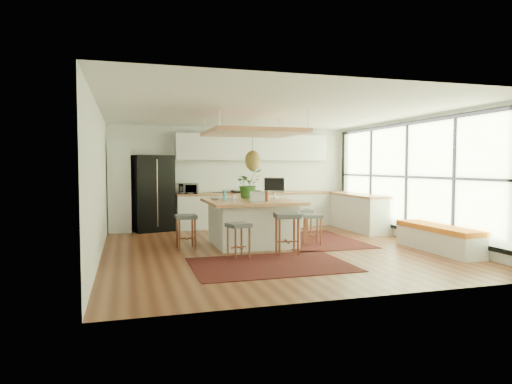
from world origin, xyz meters
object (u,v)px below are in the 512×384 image
object	(u,v)px
stool_near_right	(287,235)
microwave	(188,187)
stool_near_left	(239,238)
stool_right_front	(312,227)
laptop	(258,196)
fridge	(152,194)
stool_right_back	(302,222)
monitor	(274,187)
island_plant	(248,187)
stool_left_side	(186,231)
island	(252,222)

from	to	relation	value
stool_near_right	microwave	xyz separation A→B (m)	(-1.32, 3.78, 0.74)
stool_near_left	stool_near_right	bearing A→B (deg)	5.45
stool_right_front	laptop	size ratio (longest dim) A/B	2.01
stool_near_left	stool_right_front	bearing A→B (deg)	27.21
fridge	microwave	bearing A→B (deg)	-16.01
stool_right_back	monitor	xyz separation A→B (m)	(-0.73, -0.17, 0.83)
laptop	microwave	bearing A→B (deg)	112.72
stool_right_back	island_plant	bearing A→B (deg)	177.31
stool_left_side	island_plant	bearing A→B (deg)	25.76
stool_left_side	microwave	size ratio (longest dim) A/B	1.38
stool_right_front	microwave	distance (m)	3.73
fridge	stool_right_front	distance (m)	4.32
monitor	island_plant	size ratio (longest dim) A/B	0.79
stool_near_right	microwave	bearing A→B (deg)	109.21
microwave	island_plant	xyz separation A→B (m)	(1.06, -2.00, 0.09)
stool_near_left	microwave	distance (m)	3.95
stool_right_front	fridge	bearing A→B (deg)	136.30
monitor	island	bearing A→B (deg)	-108.09
monitor	fridge	bearing A→B (deg)	178.08
fridge	stool_near_right	world-z (taller)	fridge
stool_near_left	island_plant	world-z (taller)	island_plant
fridge	monitor	world-z (taller)	fridge
fridge	island_plant	world-z (taller)	fridge
stool_near_left	laptop	world-z (taller)	laptop
stool_near_left	monitor	xyz separation A→B (m)	(1.22, 1.64, 0.83)
island	stool_right_back	size ratio (longest dim) A/B	2.84
stool_left_side	island_plant	world-z (taller)	island_plant
island	stool_right_front	world-z (taller)	island
monitor	island_plant	distance (m)	0.58
island	island_plant	world-z (taller)	island_plant
stool_near_right	stool_right_back	size ratio (longest dim) A/B	1.17
island_plant	stool_left_side	bearing A→B (deg)	-154.24
stool_near_left	stool_right_back	world-z (taller)	stool_right_back
stool_right_front	island_plant	distance (m)	1.68
stool_right_front	island_plant	xyz separation A→B (m)	(-1.14, 0.93, 0.83)
stool_near_left	stool_near_right	world-z (taller)	stool_near_right
fridge	stool_near_right	size ratio (longest dim) A/B	2.50
stool_right_front	island_plant	world-z (taller)	island_plant
stool_near_right	island_plant	world-z (taller)	island_plant
fridge	microwave	distance (m)	0.92
stool_left_side	island	bearing A→B (deg)	3.88
fridge	stool_right_back	world-z (taller)	fridge
island	stool_near_left	distance (m)	1.39
stool_near_left	microwave	size ratio (longest dim) A/B	1.28
laptop	monitor	bearing A→B (deg)	60.30
microwave	stool_near_right	bearing A→B (deg)	-67.48
island_plant	microwave	bearing A→B (deg)	117.85
island	stool_near_left	size ratio (longest dim) A/B	2.95
stool_near_right	fridge	bearing A→B (deg)	120.25
stool_right_back	laptop	size ratio (longest dim) A/B	2.07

